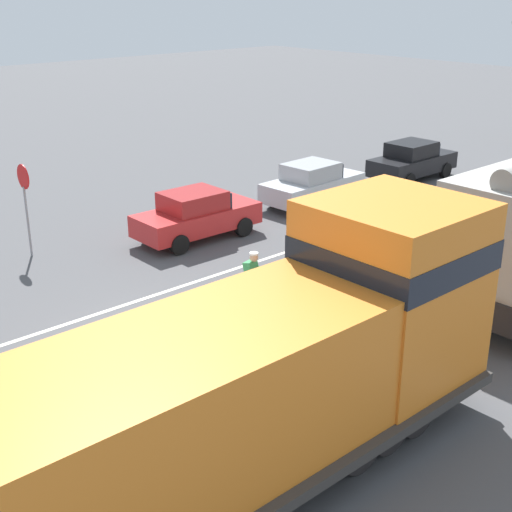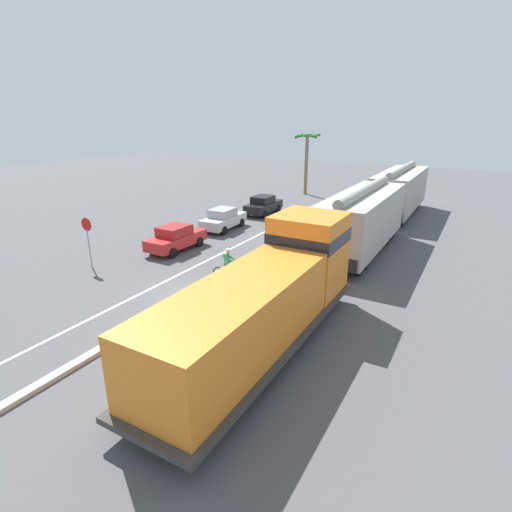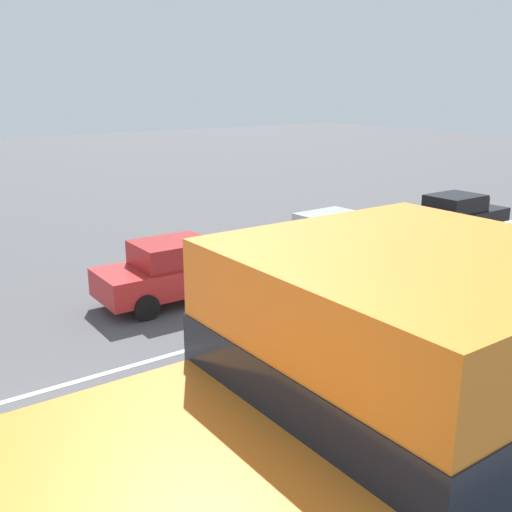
{
  "view_description": "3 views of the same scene",
  "coord_description": "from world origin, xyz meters",
  "px_view_note": "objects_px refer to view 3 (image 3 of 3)",
  "views": [
    {
      "loc": [
        12.51,
        -8.25,
        7.88
      ],
      "look_at": [
        -0.37,
        3.28,
        1.24
      ],
      "focal_mm": 50.0,
      "sensor_mm": 36.0,
      "label": 1
    },
    {
      "loc": [
        11.15,
        -13.5,
        8.1
      ],
      "look_at": [
        2.66,
        1.41,
        2.08
      ],
      "focal_mm": 28.0,
      "sensor_mm": 36.0,
      "label": 2
    },
    {
      "loc": [
        7.99,
        -1.9,
        5.46
      ],
      "look_at": [
        -4.38,
        6.94,
        1.1
      ],
      "focal_mm": 42.0,
      "sensor_mm": 36.0,
      "label": 3
    }
  ],
  "objects_px": {
    "parked_car_red": "(177,270)",
    "parked_car_black": "(456,216)",
    "parked_car_silver": "(333,238)",
    "cyclist": "(205,379)"
  },
  "relations": [
    {
      "from": "parked_car_silver",
      "to": "parked_car_black",
      "type": "distance_m",
      "value": 5.87
    },
    {
      "from": "parked_car_black",
      "to": "cyclist",
      "type": "relative_size",
      "value": 2.46
    },
    {
      "from": "parked_car_red",
      "to": "cyclist",
      "type": "height_order",
      "value": "cyclist"
    },
    {
      "from": "parked_car_red",
      "to": "parked_car_silver",
      "type": "bearing_deg",
      "value": 91.75
    },
    {
      "from": "parked_car_black",
      "to": "cyclist",
      "type": "bearing_deg",
      "value": -68.47
    },
    {
      "from": "parked_car_silver",
      "to": "parked_car_red",
      "type": "bearing_deg",
      "value": -88.25
    },
    {
      "from": "parked_car_red",
      "to": "cyclist",
      "type": "xyz_separation_m",
      "value": [
        5.58,
        -2.5,
        0.0
      ]
    },
    {
      "from": "parked_car_silver",
      "to": "parked_car_black",
      "type": "relative_size",
      "value": 1.01
    },
    {
      "from": "parked_car_red",
      "to": "parked_car_black",
      "type": "relative_size",
      "value": 1.0
    },
    {
      "from": "parked_car_black",
      "to": "parked_car_silver",
      "type": "bearing_deg",
      "value": -92.29
    }
  ]
}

